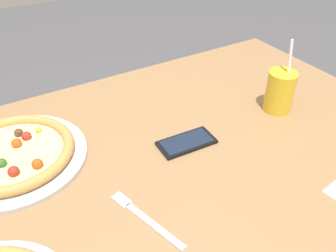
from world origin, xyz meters
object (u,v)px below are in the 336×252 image
Objects in this scene: fork at (143,217)px; cell_phone at (186,142)px; drink_cup_colored at (280,91)px; pizza_far at (13,154)px.

fork is 1.30× the size of cell_phone.
pizza_far is at bearing 166.90° from drink_cup_colored.
drink_cup_colored is 0.56m from fork.
fork is (-0.53, -0.16, -0.06)m from drink_cup_colored.
pizza_far is 2.32× the size of cell_phone.
pizza_far is 0.38m from fork.
fork is at bearing -143.25° from cell_phone.
drink_cup_colored reaches higher than pizza_far.
drink_cup_colored is 1.41× the size of cell_phone.
cell_phone is (0.21, 0.16, 0.00)m from fork.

